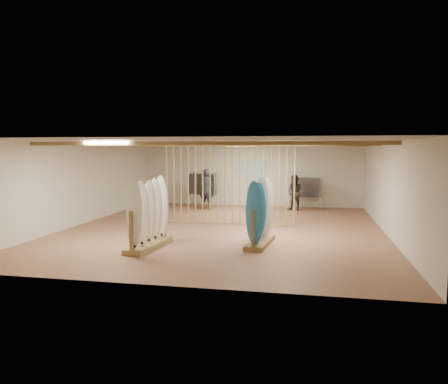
% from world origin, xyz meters
% --- Properties ---
extents(floor, '(12.00, 12.00, 0.00)m').
position_xyz_m(floor, '(0.00, 0.00, 0.00)').
color(floor, '#9A684A').
rests_on(floor, ground).
extents(ceiling, '(12.00, 12.00, 0.00)m').
position_xyz_m(ceiling, '(0.00, 0.00, 2.80)').
color(ceiling, '#98958F').
rests_on(ceiling, ground).
extents(wall_back, '(12.00, 0.00, 12.00)m').
position_xyz_m(wall_back, '(0.00, 6.00, 1.40)').
color(wall_back, beige).
rests_on(wall_back, ground).
extents(wall_front, '(12.00, 0.00, 12.00)m').
position_xyz_m(wall_front, '(0.00, -6.00, 1.40)').
color(wall_front, beige).
rests_on(wall_front, ground).
extents(wall_left, '(0.00, 12.00, 12.00)m').
position_xyz_m(wall_left, '(-5.00, 0.00, 1.40)').
color(wall_left, beige).
rests_on(wall_left, ground).
extents(wall_right, '(0.00, 12.00, 12.00)m').
position_xyz_m(wall_right, '(5.00, 0.00, 1.40)').
color(wall_right, beige).
rests_on(wall_right, ground).
extents(ceiling_slats, '(9.50, 6.12, 0.10)m').
position_xyz_m(ceiling_slats, '(0.00, 0.00, 2.72)').
color(ceiling_slats, olive).
rests_on(ceiling_slats, ground).
extents(light_panels, '(1.20, 0.35, 0.06)m').
position_xyz_m(light_panels, '(0.00, 0.00, 2.74)').
color(light_panels, white).
rests_on(light_panels, ground).
extents(bamboo_partition, '(4.45, 0.05, 2.78)m').
position_xyz_m(bamboo_partition, '(0.00, 0.80, 1.40)').
color(bamboo_partition, tan).
rests_on(bamboo_partition, ground).
extents(poster, '(1.40, 0.03, 0.90)m').
position_xyz_m(poster, '(0.00, 5.98, 1.60)').
color(poster, '#379DC2').
rests_on(poster, ground).
extents(rack_left, '(0.70, 1.97, 1.83)m').
position_xyz_m(rack_left, '(-1.37, -3.08, 0.62)').
color(rack_left, olive).
rests_on(rack_left, floor).
extents(rack_right, '(0.67, 1.91, 1.78)m').
position_xyz_m(rack_right, '(1.42, -2.12, 0.61)').
color(rack_right, olive).
rests_on(rack_right, floor).
extents(clothing_rack_a, '(1.41, 0.90, 1.59)m').
position_xyz_m(clothing_rack_a, '(-1.89, 4.87, 1.03)').
color(clothing_rack_a, silver).
rests_on(clothing_rack_a, floor).
extents(clothing_rack_b, '(1.28, 0.65, 1.41)m').
position_xyz_m(clothing_rack_b, '(2.52, 5.40, 0.92)').
color(clothing_rack_b, silver).
rests_on(clothing_rack_b, floor).
extents(shopper_a, '(0.79, 0.60, 1.98)m').
position_xyz_m(shopper_a, '(-1.65, 4.35, 0.99)').
color(shopper_a, '#24242B').
rests_on(shopper_a, floor).
extents(shopper_b, '(1.02, 0.93, 1.70)m').
position_xyz_m(shopper_b, '(2.09, 4.70, 0.85)').
color(shopper_b, '#36322A').
rests_on(shopper_b, floor).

